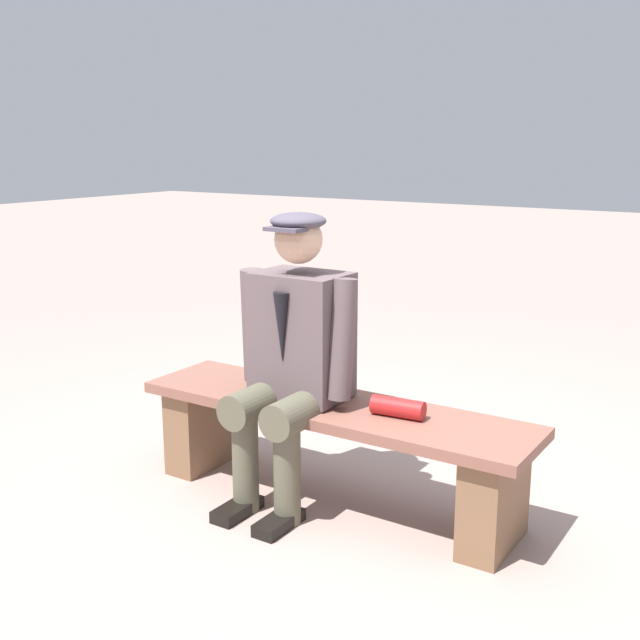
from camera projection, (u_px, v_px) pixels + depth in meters
name	position (u px, v px, depth m)	size (l,w,h in m)	color
ground_plane	(332.00, 501.00, 3.40)	(30.00, 30.00, 0.00)	gray
bench	(332.00, 437.00, 3.33)	(1.74, 0.44, 0.44)	brown
seated_man	(293.00, 351.00, 3.28)	(0.55, 0.58, 1.23)	#5B4B4E
rolled_magazine	(398.00, 407.00, 3.13)	(0.08, 0.08, 0.22)	#B21E1E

